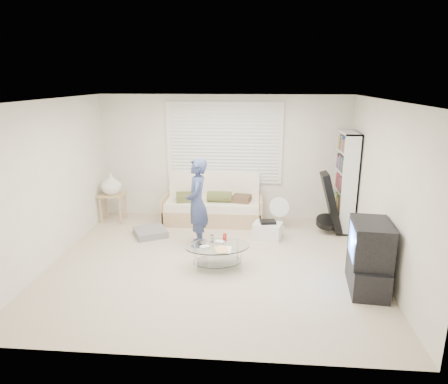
# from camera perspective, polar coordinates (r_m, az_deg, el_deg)

# --- Properties ---
(ground) EXTENTS (5.00, 5.00, 0.00)m
(ground) POSITION_cam_1_polar(r_m,az_deg,el_deg) (6.39, -1.62, -10.02)
(ground) COLOR tan
(ground) RESTS_ON ground
(room_shell) EXTENTS (5.02, 4.52, 2.51)m
(room_shell) POSITION_cam_1_polar(r_m,az_deg,el_deg) (6.33, -1.26, 5.32)
(room_shell) COLOR white
(room_shell) RESTS_ON ground
(window_blinds) EXTENTS (2.32, 0.08, 1.62)m
(window_blinds) POSITION_cam_1_polar(r_m,az_deg,el_deg) (8.03, 0.03, 6.99)
(window_blinds) COLOR silver
(window_blinds) RESTS_ON ground
(futon_sofa) EXTENTS (1.97, 0.80, 0.96)m
(futon_sofa) POSITION_cam_1_polar(r_m,az_deg,el_deg) (8.02, -1.59, -2.10)
(futon_sofa) COLOR tan
(futon_sofa) RESTS_ON ground
(grey_floor_pillow) EXTENTS (0.74, 0.74, 0.12)m
(grey_floor_pillow) POSITION_cam_1_polar(r_m,az_deg,el_deg) (7.52, -10.46, -5.68)
(grey_floor_pillow) COLOR slate
(grey_floor_pillow) RESTS_ON ground
(side_table) EXTENTS (0.50, 0.40, 0.99)m
(side_table) POSITION_cam_1_polar(r_m,az_deg,el_deg) (8.26, -15.78, 0.86)
(side_table) COLOR tan
(side_table) RESTS_ON ground
(bookshelf) EXTENTS (0.29, 0.79, 1.86)m
(bookshelf) POSITION_cam_1_polar(r_m,az_deg,el_deg) (7.82, 16.93, 1.43)
(bookshelf) COLOR white
(bookshelf) RESTS_ON ground
(guitar_case) EXTENTS (0.47, 0.43, 1.13)m
(guitar_case) POSITION_cam_1_polar(r_m,az_deg,el_deg) (7.63, 14.92, -2.09)
(guitar_case) COLOR black
(guitar_case) RESTS_ON ground
(floor_fan) EXTENTS (0.38, 0.26, 0.63)m
(floor_fan) POSITION_cam_1_polar(r_m,az_deg,el_deg) (7.71, 7.85, -2.60)
(floor_fan) COLOR white
(floor_fan) RESTS_ON ground
(storage_bin) EXTENTS (0.56, 0.46, 0.34)m
(storage_bin) POSITION_cam_1_polar(r_m,az_deg,el_deg) (7.28, 6.25, -5.45)
(storage_bin) COLOR white
(storage_bin) RESTS_ON ground
(tv_unit) EXTENTS (0.56, 0.93, 0.96)m
(tv_unit) POSITION_cam_1_polar(r_m,az_deg,el_deg) (5.80, 19.99, -8.71)
(tv_unit) COLOR black
(tv_unit) RESTS_ON ground
(coffee_table) EXTENTS (1.08, 0.80, 0.48)m
(coffee_table) POSITION_cam_1_polar(r_m,az_deg,el_deg) (6.10, -0.97, -8.29)
(coffee_table) COLOR silver
(coffee_table) RESTS_ON ground
(standing_person) EXTENTS (0.40, 0.58, 1.53)m
(standing_person) POSITION_cam_1_polar(r_m,az_deg,el_deg) (6.77, -3.87, -1.55)
(standing_person) COLOR #304968
(standing_person) RESTS_ON ground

